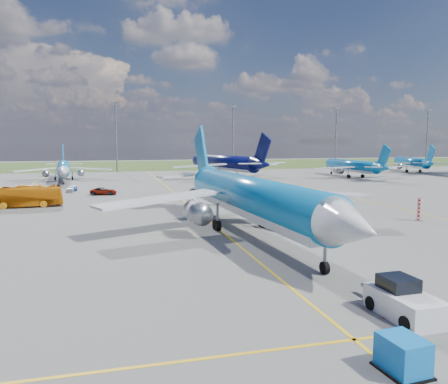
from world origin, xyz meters
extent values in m
plane|color=#5D5D5A|center=(0.00, 0.00, 0.00)|extent=(400.00, 400.00, 0.00)
cube|color=#2D4719|center=(0.00, 150.00, 0.00)|extent=(400.00, 80.00, 0.01)
cube|color=gold|center=(0.00, 30.00, 0.01)|extent=(0.25, 160.00, 0.02)
cube|color=gold|center=(0.00, -20.00, 0.01)|extent=(60.00, 0.25, 0.02)
cube|color=gold|center=(30.00, 40.00, 0.01)|extent=(0.25, 120.00, 0.02)
cylinder|color=slate|center=(-10.00, 110.00, 11.00)|extent=(0.50, 0.50, 22.00)
cube|color=slate|center=(-10.00, 110.00, 22.30)|extent=(2.20, 0.50, 0.80)
cylinder|color=slate|center=(30.00, 110.00, 11.00)|extent=(0.50, 0.50, 22.00)
cube|color=slate|center=(30.00, 110.00, 22.30)|extent=(2.20, 0.50, 0.80)
cylinder|color=slate|center=(70.00, 110.00, 11.00)|extent=(0.50, 0.50, 22.00)
cube|color=slate|center=(70.00, 110.00, 22.30)|extent=(2.20, 0.50, 0.80)
cylinder|color=slate|center=(110.00, 110.00, 11.00)|extent=(0.50, 0.50, 22.00)
cube|color=slate|center=(110.00, 110.00, 22.30)|extent=(2.20, 0.50, 0.80)
cylinder|color=red|center=(26.00, 8.00, 1.50)|extent=(0.50, 0.50, 3.00)
cube|color=silver|center=(4.32, -18.14, 0.71)|extent=(2.54, 4.68, 1.43)
cube|color=black|center=(4.30, -17.48, 1.70)|extent=(1.81, 2.02, 0.99)
cube|color=slate|center=(4.24, -15.28, 0.60)|extent=(0.35, 2.64, 0.22)
cube|color=blue|center=(0.34, -23.30, 0.79)|extent=(1.74, 2.10, 1.58)
imported|color=#C7700B|center=(-25.25, 32.85, 1.68)|extent=(12.24, 3.90, 3.35)
imported|color=#999999|center=(-13.34, 45.95, 0.68)|extent=(5.18, 2.95, 1.36)
imported|color=#999999|center=(3.00, 40.17, 0.70)|extent=(4.73, 4.89, 1.40)
cube|color=#1A65A1|center=(14.24, 18.66, 0.57)|extent=(1.92, 2.93, 1.15)
cube|color=slate|center=(13.75, 15.99, 0.47)|extent=(1.61, 2.28, 0.94)
cube|color=navy|center=(-19.51, 53.90, 0.49)|extent=(1.51, 2.46, 0.99)
cube|color=slate|center=(-19.77, 51.57, 0.40)|extent=(1.27, 1.91, 0.81)
cube|color=#1A539E|center=(24.66, 45.21, 0.47)|extent=(1.33, 2.30, 0.95)
cube|color=slate|center=(24.53, 42.98, 0.39)|extent=(1.13, 1.78, 0.77)
camera|label=1|loc=(-11.70, -38.82, 10.03)|focal=35.00mm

